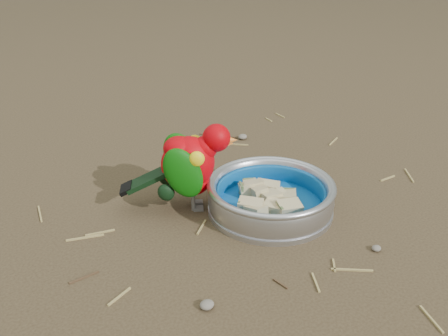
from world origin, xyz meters
TOP-DOWN VIEW (x-y plane):
  - ground at (0.00, 0.00)m, footprint 60.00×60.00m
  - food_bowl at (-0.02, 0.02)m, footprint 0.24×0.24m
  - bowl_wall at (-0.02, 0.02)m, footprint 0.24×0.24m
  - fruit_wedges at (-0.02, 0.02)m, footprint 0.14×0.14m
  - lory_parrot at (-0.13, 0.12)m, footprint 0.22×0.19m
  - ground_debris at (0.03, 0.03)m, footprint 0.90×0.80m

SIDE VIEW (x-z plane):
  - ground at x=0.00m, z-range 0.00..0.00m
  - ground_debris at x=0.03m, z-range 0.00..0.01m
  - food_bowl at x=-0.02m, z-range 0.00..0.02m
  - fruit_wedges at x=-0.02m, z-range 0.02..0.05m
  - bowl_wall at x=-0.02m, z-range 0.02..0.06m
  - lory_parrot at x=-0.13m, z-range 0.00..0.16m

